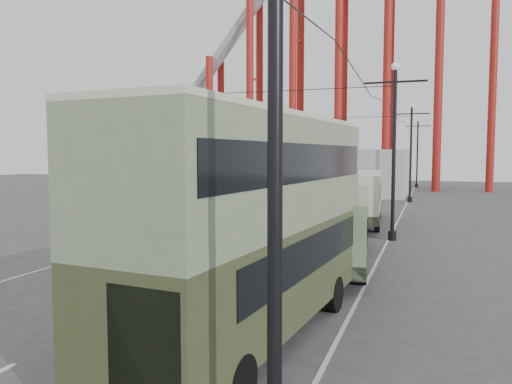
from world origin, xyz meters
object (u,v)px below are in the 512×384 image
at_px(single_decker_cream, 359,195).
at_px(single_decker_green, 338,223).
at_px(pedestrian, 260,234).
at_px(double_decker_bus, 256,215).

bearing_deg(single_decker_cream, single_decker_green, -91.05).
bearing_deg(pedestrian, single_decker_green, 161.31).
distance_m(single_decker_cream, pedestrian, 11.60).
relative_size(double_decker_bus, single_decker_cream, 0.95).
xyz_separation_m(single_decker_green, pedestrian, (-3.85, 1.01, -0.83)).
xyz_separation_m(single_decker_green, single_decker_cream, (-0.78, 12.14, 0.24)).
height_order(single_decker_cream, pedestrian, single_decker_cream).
height_order(single_decker_green, single_decker_cream, single_decker_cream).
relative_size(double_decker_bus, pedestrian, 6.37).
bearing_deg(pedestrian, double_decker_bus, 104.51).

